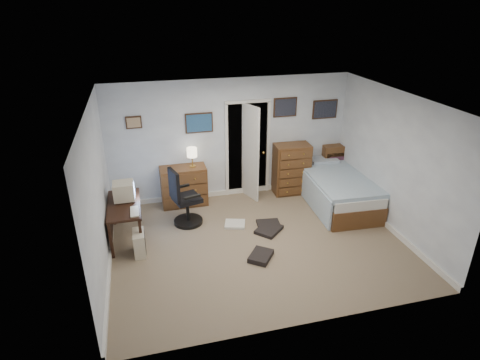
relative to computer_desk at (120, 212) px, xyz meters
name	(u,v)px	position (x,y,z in m)	size (l,w,h in m)	color
floor	(258,243)	(2.28, -0.72, -0.54)	(5.00, 4.00, 0.02)	#82735A
computer_desk	(120,212)	(0.00, 0.00, 0.00)	(0.56, 1.19, 0.69)	black
crt_monitor	(124,191)	(0.10, 0.15, 0.33)	(0.36, 0.33, 0.33)	beige
keyboard	(135,212)	(0.26, -0.35, 0.17)	(0.14, 0.37, 0.02)	beige
pc_tower	(139,243)	(0.28, -0.55, -0.32)	(0.19, 0.39, 0.41)	beige
office_chair	(184,203)	(1.14, 0.24, -0.09)	(0.67, 0.67, 1.13)	black
media_stack	(120,182)	(-0.04, 1.50, -0.08)	(0.18, 0.18, 0.89)	maroon
low_dresser	(184,186)	(1.23, 1.05, -0.12)	(0.92, 0.46, 0.81)	brown
table_lamp	(192,153)	(1.43, 1.05, 0.58)	(0.21, 0.21, 0.40)	gold
doorway	(244,145)	(2.63, 1.55, 0.47)	(0.96, 1.12, 2.05)	black
tall_dresser	(291,169)	(3.55, 1.03, 0.02)	(0.75, 0.44, 1.10)	brown
headboard_bookcase	(345,163)	(4.88, 1.14, -0.03)	(1.07, 0.33, 0.95)	brown
bed	(336,189)	(4.27, 0.29, -0.20)	(1.24, 2.19, 0.70)	brown
wall_posters	(258,114)	(2.85, 1.26, 1.22)	(4.38, 0.04, 0.60)	#331E11
floor_clutter	(260,236)	(2.37, -0.57, -0.50)	(1.08, 1.59, 0.08)	black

